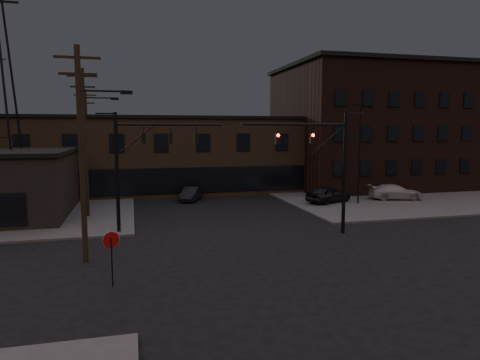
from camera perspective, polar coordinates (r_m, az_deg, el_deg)
The scene contains 15 objects.
ground at distance 23.08m, azimuth 4.23°, elevation -10.58°, with size 140.00×140.00×0.00m, color black.
sidewalk_ne at distance 52.23m, azimuth 19.71°, elevation -1.17°, with size 30.00×30.00×0.15m, color #474744.
building_row at distance 49.49m, azimuth -6.03°, elevation 3.34°, with size 40.00×12.00×8.00m, color brown.
building_right at distance 55.15m, azimuth 17.67°, elevation 6.52°, with size 22.00×16.00×14.00m, color black.
traffic_signal_near at distance 28.32m, azimuth 11.76°, elevation 2.67°, with size 7.12×0.24×8.00m.
traffic_signal_far at distance 28.96m, azimuth -13.60°, elevation 2.87°, with size 7.12×0.24×8.00m.
stop_sign at distance 19.59m, azimuth -16.78°, elevation -8.39°, with size 0.72×0.33×2.48m.
utility_pole_near at distance 23.05m, azimuth -20.26°, elevation 3.85°, with size 3.70×0.28×11.00m.
utility_pole_mid at distance 35.08m, azimuth -19.87°, elevation 5.11°, with size 3.70×0.28×11.50m.
utility_pole_far at distance 47.13m, azimuth -19.73°, elevation 5.00°, with size 2.20×0.28×11.00m.
lot_light_a at distance 40.26m, azimuth 15.68°, elevation 4.53°, with size 1.50×0.28×9.14m.
lot_light_b at distance 47.65m, azimuth 18.97°, elevation 4.71°, with size 1.50×0.28×9.14m.
parked_car_lot_a at distance 40.49m, azimuth 11.70°, elevation -1.84°, with size 1.88×4.66×1.59m, color black.
parked_car_lot_b at distance 44.13m, azimuth 20.01°, elevation -1.51°, with size 2.02×4.97×1.44m, color #AFAFB1.
car_crossing at distance 41.92m, azimuth -6.52°, elevation -1.84°, with size 1.42×4.08×1.34m, color black.
Camera 1 is at (-7.01, -20.90, 6.84)m, focal length 32.00 mm.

